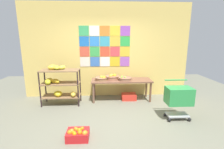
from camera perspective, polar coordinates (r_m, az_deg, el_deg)
ground at (r=3.75m, az=-1.39°, el=-16.89°), size 9.66×9.66×0.00m
back_wall_with_art at (r=5.14m, az=-2.03°, el=8.25°), size 5.19×0.07×2.91m
banana_shelf_unit at (r=4.77m, az=-18.23°, el=-2.66°), size 1.05×0.52×1.14m
display_table at (r=4.89m, az=3.34°, el=-2.67°), size 1.79×0.59×0.63m
fruit_basket_back_left at (r=4.81m, az=-3.61°, el=-1.33°), size 0.38×0.38×0.14m
fruit_basket_centre at (r=4.81m, az=4.59°, el=-1.41°), size 0.40×0.40×0.12m
fruit_basket_left at (r=4.88m, az=0.02°, el=-0.89°), size 0.40×0.40×0.18m
produce_crate_under_table at (r=5.05m, az=5.93°, el=-7.77°), size 0.43×0.29×0.19m
orange_crate_foreground at (r=3.28m, az=-11.92°, el=-19.81°), size 0.41×0.32×0.23m
shopping_cart at (r=4.03m, az=22.39°, el=-7.34°), size 0.57×0.41×0.90m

